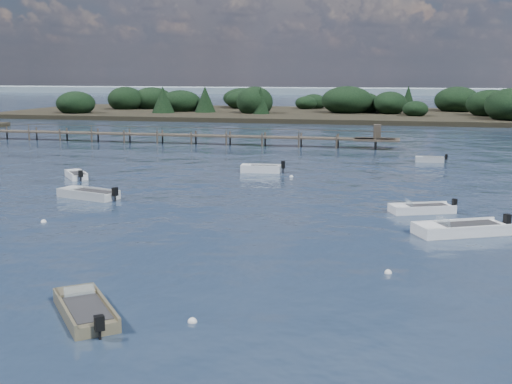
% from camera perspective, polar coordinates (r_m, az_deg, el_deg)
% --- Properties ---
extents(ground, '(400.00, 400.00, 0.00)m').
position_cam_1_polar(ground, '(85.13, 8.33, 4.83)').
color(ground, '#172336').
rests_on(ground, ground).
extents(dinghy_mid_white_b, '(4.16, 2.81, 1.03)m').
position_cam_1_polar(dinghy_mid_white_b, '(40.23, 14.50, -1.57)').
color(dinghy_mid_white_b, silver).
rests_on(dinghy_mid_white_b, ground).
extents(dinghy_mid_grey, '(4.71, 2.70, 1.17)m').
position_cam_1_polar(dinghy_mid_grey, '(44.89, -14.68, -0.31)').
color(dinghy_mid_grey, '#A5AAAC').
rests_on(dinghy_mid_grey, ground).
extents(tender_far_white, '(3.79, 1.62, 1.28)m').
position_cam_1_polar(tender_far_white, '(54.57, 0.44, 1.95)').
color(tender_far_white, silver).
rests_on(tender_far_white, ground).
extents(tender_far_grey_b, '(2.93, 1.06, 1.01)m').
position_cam_1_polar(tender_far_grey_b, '(63.08, 15.18, 2.72)').
color(tender_far_grey_b, '#A5AAAC').
rests_on(tender_far_grey_b, ground).
extents(dinghy_mid_white_a, '(5.24, 3.84, 1.24)m').
position_cam_1_polar(dinghy_mid_white_a, '(35.48, 17.75, -3.31)').
color(dinghy_mid_white_a, silver).
rests_on(dinghy_mid_white_a, ground).
extents(dinghy_near_olive, '(3.75, 4.10, 1.07)m').
position_cam_1_polar(dinghy_near_olive, '(23.51, -14.95, -10.29)').
color(dinghy_near_olive, '#6F664A').
rests_on(dinghy_near_olive, ground).
extents(tender_far_grey, '(2.90, 3.10, 1.09)m').
position_cam_1_polar(tender_far_grey, '(53.58, -15.69, 1.36)').
color(tender_far_grey, silver).
rests_on(tender_far_grey, ground).
extents(buoy_a, '(0.32, 0.32, 0.32)m').
position_cam_1_polar(buoy_a, '(22.38, -5.68, -11.44)').
color(buoy_a, silver).
rests_on(buoy_a, ground).
extents(buoy_b, '(0.32, 0.32, 0.32)m').
position_cam_1_polar(buoy_b, '(27.93, 11.67, -7.08)').
color(buoy_b, silver).
rests_on(buoy_b, ground).
extents(buoy_c, '(0.32, 0.32, 0.32)m').
position_cam_1_polar(buoy_c, '(38.39, -18.35, -2.56)').
color(buoy_c, silver).
rests_on(buoy_c, ground).
extents(buoy_e, '(0.32, 0.32, 0.32)m').
position_cam_1_polar(buoy_e, '(52.23, 3.17, 1.34)').
color(buoy_e, silver).
rests_on(buoy_e, ground).
extents(jetty, '(64.50, 3.20, 3.40)m').
position_cam_1_polar(jetty, '(78.24, -8.56, 5.05)').
color(jetty, '#463D33').
rests_on(jetty, ground).
extents(far_headland, '(190.00, 40.00, 5.80)m').
position_cam_1_polar(far_headland, '(125.90, 21.44, 6.94)').
color(far_headland, black).
rests_on(far_headland, ground).
extents(distant_haze, '(280.00, 20.00, 2.40)m').
position_cam_1_polar(distant_haze, '(272.40, -7.91, 8.73)').
color(distant_haze, gray).
rests_on(distant_haze, ground).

